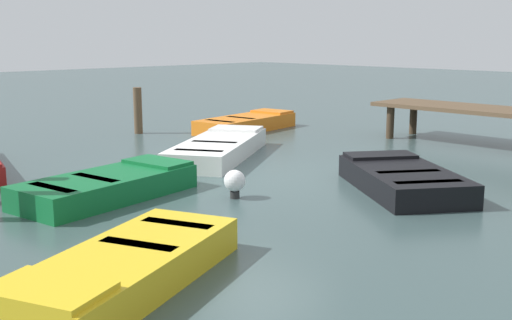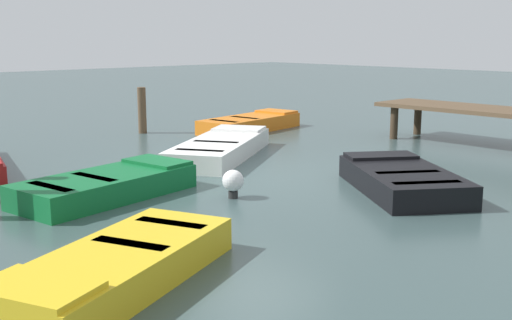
% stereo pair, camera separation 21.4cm
% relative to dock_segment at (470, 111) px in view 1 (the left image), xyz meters
% --- Properties ---
extents(ground_plane, '(80.00, 80.00, 0.00)m').
position_rel_dock_segment_xyz_m(ground_plane, '(-0.99, -6.43, -0.83)').
color(ground_plane, '#384C4C').
extents(dock_segment, '(4.80, 1.66, 0.95)m').
position_rel_dock_segment_xyz_m(dock_segment, '(0.00, 0.00, 0.00)').
color(dock_segment, brown).
rests_on(dock_segment, ground_plane).
extents(rowboat_orange, '(1.72, 3.45, 0.46)m').
position_rel_dock_segment_xyz_m(rowboat_orange, '(-5.62, -2.30, -0.61)').
color(rowboat_orange, orange).
rests_on(rowboat_orange, ground_plane).
extents(rowboat_black, '(3.15, 2.79, 0.46)m').
position_rel_dock_segment_xyz_m(rowboat_black, '(1.50, -5.31, -0.61)').
color(rowboat_black, black).
rests_on(rowboat_black, ground_plane).
extents(rowboat_yellow, '(2.31, 3.32, 0.46)m').
position_rel_dock_segment_xyz_m(rowboat_yellow, '(1.79, -11.11, -0.61)').
color(rowboat_yellow, gold).
rests_on(rowboat_yellow, ground_plane).
extents(rowboat_green, '(1.77, 3.19, 0.46)m').
position_rel_dock_segment_xyz_m(rowboat_green, '(-1.63, -9.25, -0.61)').
color(rowboat_green, '#0F602D').
rests_on(rowboat_green, ground_plane).
extents(rowboat_white, '(3.18, 3.98, 0.46)m').
position_rel_dock_segment_xyz_m(rowboat_white, '(-3.09, -5.54, -0.61)').
color(rowboat_white, silver).
rests_on(rowboat_white, ground_plane).
extents(mooring_piling_near_left, '(0.23, 0.23, 1.28)m').
position_rel_dock_segment_xyz_m(mooring_piling_near_left, '(-7.30, -4.85, -0.19)').
color(mooring_piling_near_left, brown).
rests_on(mooring_piling_near_left, ground_plane).
extents(marker_buoy, '(0.36, 0.36, 0.48)m').
position_rel_dock_segment_xyz_m(marker_buoy, '(-0.16, -7.74, -0.54)').
color(marker_buoy, '#262626').
rests_on(marker_buoy, ground_plane).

